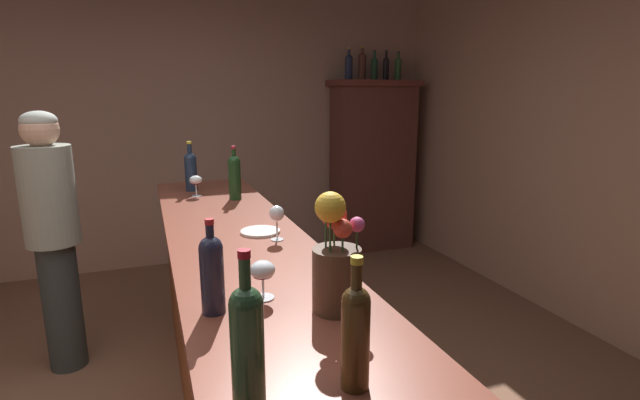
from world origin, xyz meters
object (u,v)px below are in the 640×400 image
at_px(wine_glass_mid, 196,181).
at_px(wine_bottle_malbec, 212,271).
at_px(bar_counter, 242,341).
at_px(wine_bottle_chardonnay, 356,332).
at_px(flower_arrangement, 336,262).
at_px(wine_bottle_riesling, 235,175).
at_px(patron_redhead, 53,229).
at_px(display_bottle_midleft, 362,65).
at_px(cheese_plate, 261,231).
at_px(display_bottle_center, 374,67).
at_px(wine_glass_front, 277,215).
at_px(wine_glass_rear, 263,272).
at_px(wine_bottle_syrah, 248,344).
at_px(display_bottle_midright, 386,67).
at_px(display_bottle_right, 398,67).
at_px(wine_bottle_merlot, 191,169).
at_px(display_bottle_left, 349,66).
at_px(display_cabinet, 373,163).

bearing_deg(wine_glass_mid, wine_bottle_malbec, -94.23).
distance_m(bar_counter, wine_bottle_chardonnay, 1.37).
height_order(wine_bottle_chardonnay, flower_arrangement, flower_arrangement).
distance_m(wine_bottle_riesling, patron_redhead, 1.12).
bearing_deg(display_bottle_midleft, cheese_plate, -123.97).
height_order(display_bottle_midleft, display_bottle_center, display_bottle_midleft).
bearing_deg(wine_glass_front, wine_glass_rear, -109.32).
height_order(wine_bottle_chardonnay, patron_redhead, patron_redhead).
bearing_deg(patron_redhead, wine_bottle_riesling, 22.98).
relative_size(wine_bottle_syrah, display_bottle_midright, 1.15).
height_order(wine_bottle_syrah, flower_arrangement, flower_arrangement).
bearing_deg(wine_glass_rear, bar_counter, 86.06).
distance_m(wine_glass_front, wine_glass_rear, 0.60).
distance_m(wine_bottle_chardonnay, display_bottle_right, 4.33).
relative_size(wine_bottle_merlot, cheese_plate, 1.79).
bearing_deg(flower_arrangement, display_bottle_center, 61.95).
bearing_deg(wine_bottle_syrah, display_bottle_left, 63.72).
bearing_deg(display_bottle_midright, cheese_plate, -128.10).
xyz_separation_m(flower_arrangement, display_bottle_center, (1.77, 3.31, 0.73)).
relative_size(display_cabinet, wine_glass_front, 11.62).
xyz_separation_m(wine_glass_front, display_bottle_left, (1.47, 2.59, 0.78)).
bearing_deg(bar_counter, wine_bottle_merlot, 94.87).
distance_m(wine_bottle_malbec, wine_glass_rear, 0.17).
bearing_deg(display_bottle_midleft, display_cabinet, -0.00).
xyz_separation_m(display_cabinet, wine_glass_mid, (-2.00, -1.55, 0.21)).
relative_size(wine_bottle_chardonnay, wine_glass_mid, 2.31).
bearing_deg(display_cabinet, display_bottle_left, 180.00).
distance_m(bar_counter, wine_glass_mid, 1.12).
bearing_deg(display_bottle_midright, wine_bottle_syrah, -121.29).
distance_m(wine_bottle_merlot, wine_bottle_riesling, 0.42).
distance_m(wine_bottle_malbec, flower_arrangement, 0.36).
distance_m(cheese_plate, display_bottle_midright, 3.25).
relative_size(display_cabinet, patron_redhead, 1.14).
bearing_deg(bar_counter, patron_redhead, 131.80).
bearing_deg(display_bottle_midleft, display_bottle_midright, -0.00).
bearing_deg(wine_bottle_syrah, wine_glass_mid, 86.87).
distance_m(display_cabinet, wine_glass_front, 3.14).
xyz_separation_m(bar_counter, wine_bottle_chardonnay, (0.03, -1.20, 0.65)).
distance_m(wine_glass_rear, display_bottle_right, 3.95).
bearing_deg(display_bottle_midleft, wine_glass_mid, -140.04).
bearing_deg(patron_redhead, display_bottle_left, 67.14).
bearing_deg(flower_arrangement, display_bottle_left, 65.93).
xyz_separation_m(wine_glass_front, patron_redhead, (-1.07, 1.14, -0.27)).
xyz_separation_m(wine_bottle_chardonnay, display_bottle_right, (2.15, 3.68, 0.75)).
distance_m(wine_bottle_malbec, cheese_plate, 0.82).
xyz_separation_m(bar_counter, wine_bottle_syrah, (-0.20, -1.20, 0.67)).
height_order(wine_bottle_chardonnay, display_bottle_midleft, display_bottle_midleft).
distance_m(wine_glass_mid, display_bottle_center, 2.64).
bearing_deg(wine_glass_mid, bar_counter, -84.83).
xyz_separation_m(wine_glass_front, display_bottle_midright, (1.88, 2.59, 0.77)).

